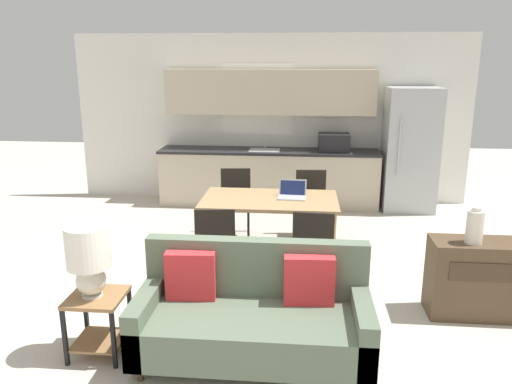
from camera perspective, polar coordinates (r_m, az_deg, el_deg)
The scene contains 15 objects.
ground_plane at distance 4.27m, azimuth -2.68°, elevation -17.79°, with size 20.00×20.00×0.00m, color beige.
wall_back at distance 8.25m, azimuth 1.64°, elevation 8.37°, with size 6.40×0.07×2.70m.
kitchen_counter at distance 8.03m, azimuth 1.62°, elevation 4.49°, with size 3.50×0.65×2.15m.
refrigerator at distance 8.08m, azimuth 17.17°, elevation 4.64°, with size 0.78×0.71×1.89m.
dining_table at distance 5.80m, azimuth 1.57°, elevation -1.31°, with size 1.57×0.91×0.74m.
couch at distance 4.06m, azimuth -0.30°, elevation -13.94°, with size 1.81×0.80×0.90m.
side_table at distance 4.28m, azimuth -17.61°, elevation -13.23°, with size 0.43×0.43×0.51m.
table_lamp at distance 4.06m, azimuth -18.57°, elevation -6.86°, with size 0.34×0.34×0.58m.
credenza at distance 5.11m, azimuth 25.58°, elevation -8.96°, with size 1.17×0.39×0.72m.
vase at distance 4.81m, azimuth 23.73°, elevation -3.64°, with size 0.15×0.15×0.33m.
dining_chair_far_left at distance 6.68m, azimuth -2.35°, elevation -0.70°, with size 0.46×0.46×0.88m.
dining_chair_near_right at distance 5.05m, azimuth 6.58°, elevation -6.06°, with size 0.45×0.45×0.88m.
dining_chair_far_right at distance 6.62m, azimuth 6.33°, elevation -0.92°, with size 0.45×0.45×0.88m.
dining_chair_near_left at distance 5.13m, azimuth -4.60°, elevation -5.65°, with size 0.46×0.46×0.88m.
laptop at distance 5.83m, azimuth 4.16°, elevation -0.15°, with size 0.33×0.27×0.20m.
Camera 1 is at (0.52, -3.55, 2.31)m, focal length 35.00 mm.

